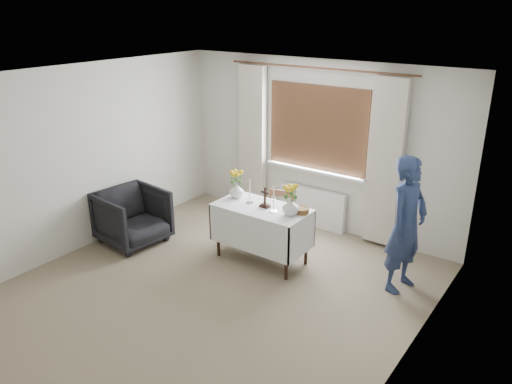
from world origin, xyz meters
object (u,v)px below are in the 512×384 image
at_px(altar_table, 262,234).
at_px(wooden_cross, 265,197).
at_px(armchair, 133,217).
at_px(wooden_chair, 278,221).
at_px(flower_vase_right, 290,207).
at_px(flower_vase_left, 237,190).
at_px(person, 406,225).

distance_m(altar_table, wooden_cross, 0.52).
bearing_deg(armchair, wooden_chair, -53.93).
bearing_deg(altar_table, wooden_cross, 31.20).
height_order(wooden_cross, flower_vase_right, wooden_cross).
relative_size(wooden_chair, flower_vase_left, 4.08).
xyz_separation_m(person, flower_vase_left, (-2.22, -0.33, 0.04)).
xyz_separation_m(wooden_chair, flower_vase_left, (-0.46, -0.32, 0.45)).
height_order(armchair, person, person).
bearing_deg(wooden_cross, person, 15.55).
distance_m(flower_vase_left, flower_vase_right, 0.90).
height_order(wooden_chair, armchair, wooden_chair).
bearing_deg(altar_table, armchair, -160.67).
xyz_separation_m(altar_table, flower_vase_left, (-0.47, 0.08, 0.48)).
distance_m(wooden_chair, flower_vase_left, 0.72).
bearing_deg(flower_vase_right, flower_vase_left, 174.87).
relative_size(wooden_chair, person, 0.50).
distance_m(wooden_chair, person, 1.81).
bearing_deg(person, armchair, 117.33).
relative_size(armchair, person, 0.52).
bearing_deg(wooden_cross, flower_vase_left, 175.73).
distance_m(person, flower_vase_left, 2.24).
height_order(person, flower_vase_left, person).
xyz_separation_m(armchair, flower_vase_left, (1.31, 0.71, 0.47)).
relative_size(person, wooden_cross, 6.09).
relative_size(altar_table, wooden_cross, 4.59).
bearing_deg(altar_table, flower_vase_left, 170.02).
xyz_separation_m(altar_table, flower_vase_right, (0.43, 0.00, 0.49)).
bearing_deg(wooden_chair, armchair, -166.45).
bearing_deg(flower_vase_right, wooden_chair, 138.04).
height_order(person, flower_vase_right, person).
height_order(altar_table, flower_vase_right, flower_vase_right).
bearing_deg(person, altar_table, 114.25).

